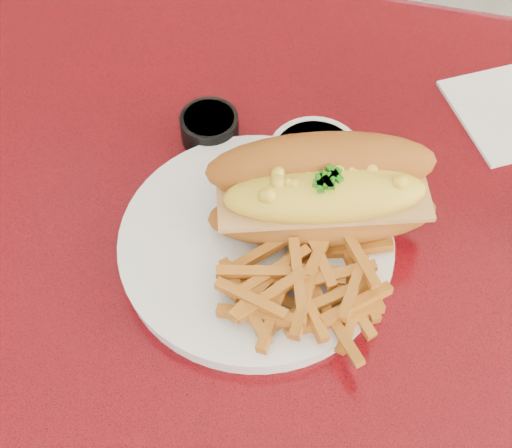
% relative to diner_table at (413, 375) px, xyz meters
% --- Properties ---
extents(diner_table, '(1.23, 0.83, 0.77)m').
position_rel_diner_table_xyz_m(diner_table, '(0.00, 0.00, 0.00)').
color(diner_table, '#B30B16').
rests_on(diner_table, ground).
extents(booth_bench_far, '(1.20, 0.51, 0.90)m').
position_rel_diner_table_xyz_m(booth_bench_far, '(0.00, 0.81, -0.32)').
color(booth_bench_far, '#9E120A').
rests_on(booth_bench_far, ground).
extents(dinner_plate, '(0.25, 0.25, 0.02)m').
position_rel_diner_table_xyz_m(dinner_plate, '(-0.17, 0.01, 0.17)').
color(dinner_plate, white).
rests_on(dinner_plate, diner_table).
extents(mac_hoagie, '(0.22, 0.15, 0.09)m').
position_rel_diner_table_xyz_m(mac_hoagie, '(-0.12, 0.05, 0.22)').
color(mac_hoagie, '#A4591A').
rests_on(mac_hoagie, dinner_plate).
extents(fries_pile, '(0.13, 0.12, 0.03)m').
position_rel_diner_table_xyz_m(fries_pile, '(-0.12, -0.03, 0.19)').
color(fries_pile, orange).
rests_on(fries_pile, dinner_plate).
extents(fork, '(0.02, 0.14, 0.00)m').
position_rel_diner_table_xyz_m(fork, '(-0.11, 0.01, 0.18)').
color(fork, silver).
rests_on(fork, dinner_plate).
extents(gravy_ramekin, '(0.10, 0.10, 0.05)m').
position_rel_diner_table_xyz_m(gravy_ramekin, '(-0.14, 0.09, 0.19)').
color(gravy_ramekin, white).
rests_on(gravy_ramekin, diner_table).
extents(sauce_cup_left, '(0.06, 0.06, 0.03)m').
position_rel_diner_table_xyz_m(sauce_cup_left, '(-0.25, 0.13, 0.18)').
color(sauce_cup_left, black).
rests_on(sauce_cup_left, diner_table).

